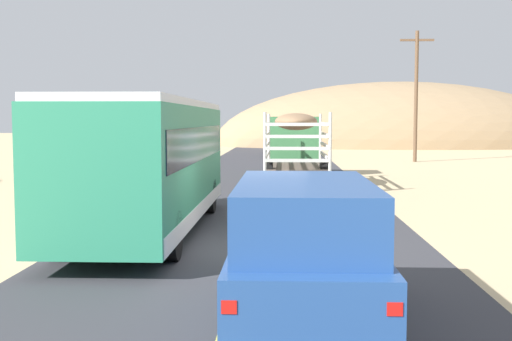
{
  "coord_description": "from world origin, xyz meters",
  "views": [
    {
      "loc": [
        0.76,
        -13.56,
        2.76
      ],
      "look_at": [
        0.0,
        4.3,
        1.35
      ],
      "focal_mm": 45.19,
      "sensor_mm": 36.0,
      "label": 1
    }
  ],
  "objects": [
    {
      "name": "distant_hill",
      "position": [
        12.93,
        55.82,
        0.0
      ],
      "size": [
        39.36,
        19.56,
        13.61
      ],
      "primitive_type": "ellipsoid",
      "color": "#997C5A",
      "rests_on": "ground"
    },
    {
      "name": "power_pole_mid",
      "position": [
        9.45,
        29.28,
        4.57
      ],
      "size": [
        2.2,
        0.24,
        8.55
      ],
      "color": "brown",
      "rests_on": "ground"
    },
    {
      "name": "road_surface",
      "position": [
        0.0,
        0.0,
        0.01
      ],
      "size": [
        8.0,
        120.0,
        0.02
      ],
      "primitive_type": "cube",
      "color": "#38383D",
      "rests_on": "ground"
    },
    {
      "name": "bus",
      "position": [
        -2.51,
        2.0,
        1.75
      ],
      "size": [
        2.54,
        10.0,
        3.21
      ],
      "color": "#2D8C66",
      "rests_on": "road_surface"
    },
    {
      "name": "livestock_truck",
      "position": [
        1.28,
        16.36,
        1.79
      ],
      "size": [
        2.53,
        9.7,
        3.02
      ],
      "color": "#3F7F4C",
      "rests_on": "road_surface"
    },
    {
      "name": "ground_plane",
      "position": [
        0.0,
        0.0,
        0.0
      ],
      "size": [
        240.0,
        240.0,
        0.0
      ],
      "primitive_type": "plane",
      "color": "#CCB284"
    },
    {
      "name": "suv_near",
      "position": [
        1.04,
        -5.0,
        1.09
      ],
      "size": [
        1.9,
        4.62,
        1.93
      ],
      "color": "#264C8C",
      "rests_on": "road_surface"
    },
    {
      "name": "car_far",
      "position": [
        1.09,
        35.67,
        1.09
      ],
      "size": [
        1.9,
        4.62,
        1.93
      ],
      "color": "black",
      "rests_on": "road_surface"
    },
    {
      "name": "road_centre_line",
      "position": [
        0.0,
        0.0,
        0.02
      ],
      "size": [
        0.16,
        117.6,
        0.0
      ],
      "primitive_type": "cube",
      "color": "#D8CC4C",
      "rests_on": "road_surface"
    }
  ]
}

